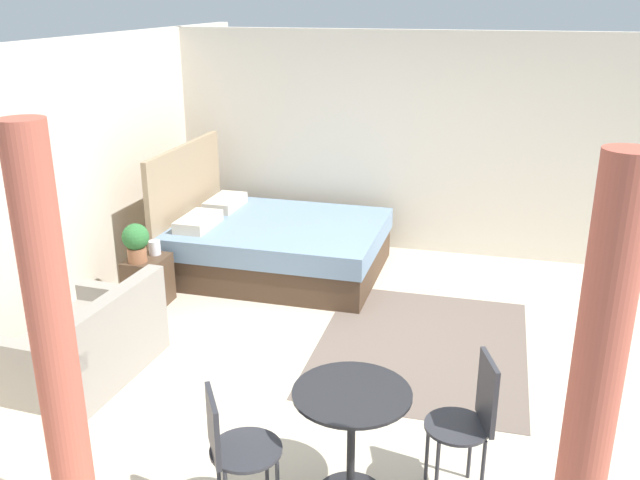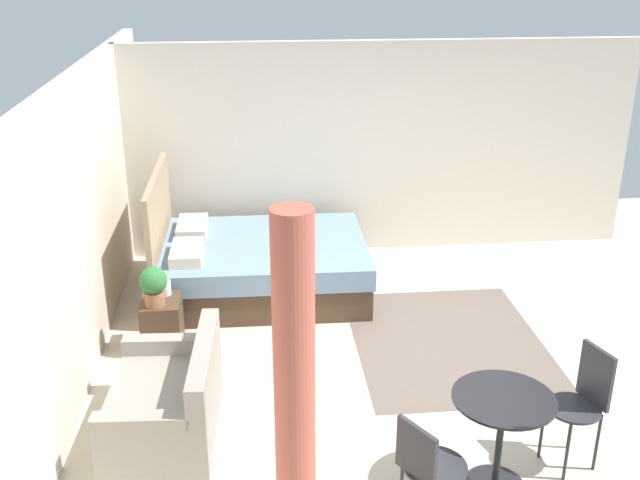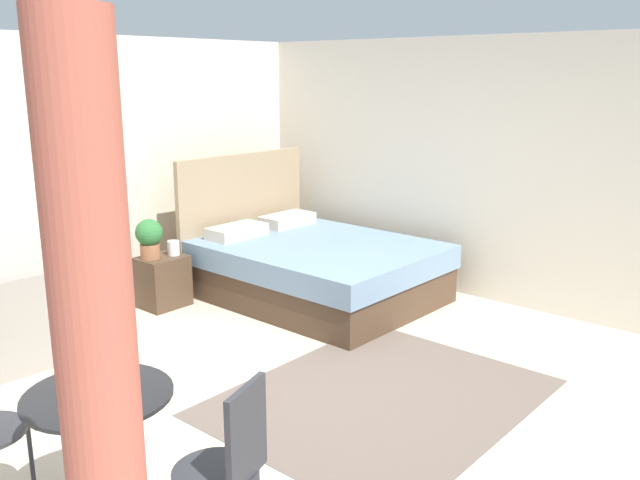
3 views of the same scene
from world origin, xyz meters
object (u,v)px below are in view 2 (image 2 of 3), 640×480
Objects in this scene: couch at (169,402)px; nightstand at (162,324)px; vase at (165,288)px; balcony_table at (501,425)px; cafe_chair_near_couch at (427,464)px; bed at (257,264)px; cafe_chair_near_window at (584,396)px; potted_plant at (153,284)px.

couch reaches higher than nightstand.
balcony_table is (-2.33, -2.49, -0.04)m from vase.
vase is 3.30m from cafe_chair_near_couch.
bed is 3.74m from balcony_table.
bed is at bearing -16.48° from couch.
nightstand is at bearing 163.45° from vase.
couch is at bearing -174.28° from vase.
bed is 3.03× the size of balcony_table.
balcony_table is at bearing 107.80° from cafe_chair_near_window.
balcony_table is 0.71m from cafe_chair_near_couch.
nightstand is (-1.16, 0.92, -0.07)m from bed.
balcony_table is (-2.21, -2.53, 0.27)m from nightstand.
bed reaches higher than nightstand.
cafe_chair_near_window reaches higher than cafe_chair_near_couch.
cafe_chair_near_couch reaches higher than nightstand.
vase reaches higher than nightstand.
bed reaches higher than vase.
vase is 0.19× the size of balcony_table.
balcony_table is (-3.37, -1.61, 0.20)m from bed.
couch reaches higher than balcony_table.
potted_plant is 0.41× the size of cafe_chair_near_window.
cafe_chair_near_window is (-1.90, -3.24, -0.14)m from potted_plant.
cafe_chair_near_window is 1.42m from cafe_chair_near_couch.
couch is 1.72× the size of balcony_table.
potted_plant is (-0.10, 0.03, 0.46)m from nightstand.
potted_plant is at bearing 59.69° from cafe_chair_near_window.
bed is 2.41× the size of cafe_chair_near_window.
couch is 2.52m from balcony_table.
balcony_table is at bearing -110.64° from couch.
vase is (-1.04, 0.88, 0.24)m from bed.
couch is 2.59× the size of nightstand.
nightstand is 0.53× the size of cafe_chair_near_window.
bed reaches higher than potted_plant.
cafe_chair_near_couch is at bearing -145.18° from vase.
vase is 0.16× the size of cafe_chair_near_couch.
cafe_chair_near_couch is (-2.71, -1.88, -0.03)m from vase.
bed is at bearing 36.02° from cafe_chair_near_window.
bed is 3.88m from cafe_chair_near_couch.
nightstand is at bearing -19.13° from potted_plant.
potted_plant is at bearing 38.15° from cafe_chair_near_couch.
bed is 16.07× the size of vase.
cafe_chair_near_window is (-2.00, -3.21, 0.32)m from nightstand.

